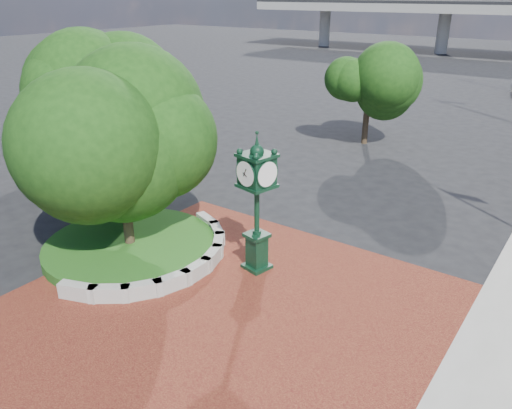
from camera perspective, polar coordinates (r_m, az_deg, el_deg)
The scene contains 8 objects.
ground at distance 15.74m, azimuth -1.80°, elevation -10.45°, with size 200.00×200.00×0.00m, color black.
plaza at distance 15.09m, azimuth -4.16°, elevation -12.08°, with size 12.00×12.00×0.04m, color maroon.
planter_wall at distance 17.14m, azimuth -9.09°, elevation -6.65°, with size 2.96×6.77×0.54m.
grass_bed at distance 18.69m, azimuth -14.15°, elevation -4.68°, with size 6.10×6.10×0.40m, color #1A4D16.
tree_planter at distance 17.37m, azimuth -15.27°, elevation 5.66°, with size 5.20×5.20×6.33m.
tree_northwest at distance 26.44m, azimuth -18.37°, elevation 12.04°, with size 5.60×5.60×6.93m.
tree_street at distance 31.29m, azimuth 12.74°, elevation 12.55°, with size 4.40×4.40×5.45m.
post_clock at distance 16.00m, azimuth 0.10°, elevation 0.74°, with size 1.15×1.15×4.74m.
Camera 1 is at (8.02, -10.37, 8.71)m, focal length 35.00 mm.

